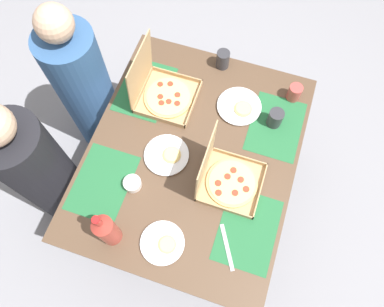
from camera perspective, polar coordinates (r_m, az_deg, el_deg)
ground_plane at (r=2.51m, az=0.00°, el=-6.62°), size 6.00×6.00×0.00m
dining_table at (r=1.92m, az=0.00°, el=-1.31°), size 1.25×1.02×0.73m
placemat_near_left at (r=1.72m, az=8.69°, el=-11.71°), size 0.36×0.26×0.00m
placemat_near_right at (r=1.93m, az=12.95°, el=4.18°), size 0.36×0.26×0.00m
placemat_far_left at (r=1.82m, az=-13.81°, el=-4.43°), size 0.36×0.26×0.00m
placemat_far_right at (r=2.02m, az=-7.37°, el=10.01°), size 0.36×0.26×0.00m
pizza_box_edge_far at (r=1.94m, az=-4.69°, el=9.61°), size 0.29×0.30×0.33m
pizza_box_corner_right at (r=1.73m, az=5.36°, el=-3.88°), size 0.28×0.29×0.32m
plate_near_left at (r=1.81m, az=-3.92°, el=-0.26°), size 0.22×0.22×0.03m
plate_middle at (r=1.95m, az=7.43°, el=7.26°), size 0.23×0.23×0.03m
plate_far_left at (r=1.69m, az=-4.57°, el=-13.79°), size 0.20×0.20×0.03m
soda_bottle at (r=1.61m, az=-13.23°, el=-11.53°), size 0.09×0.09×0.32m
cup_clear_left at (r=2.05m, az=4.83°, el=14.44°), size 0.07×0.07×0.11m
cup_dark at (r=2.01m, az=15.71°, el=9.15°), size 0.07×0.07×0.09m
cup_red at (r=1.90m, az=12.87°, el=5.41°), size 0.08×0.08×0.10m
condiment_bowl at (r=1.77m, az=-9.29°, el=-4.66°), size 0.09×0.09×0.04m
knife_by_near_right at (r=1.70m, az=5.50°, el=-14.36°), size 0.19×0.12×0.00m
diner_left_seat at (r=2.16m, az=-22.34°, el=-2.73°), size 0.32×0.32×1.17m
diner_right_seat at (r=2.33m, az=-16.26°, el=9.59°), size 0.32×0.32×1.18m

